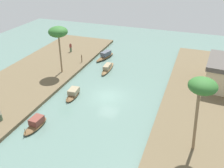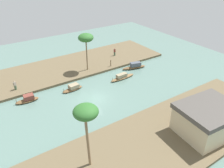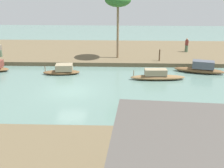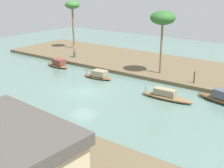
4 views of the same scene
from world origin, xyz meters
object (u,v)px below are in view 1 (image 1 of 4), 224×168
sampan_with_tall_canopy (105,56)px  mooring_post (82,58)px  person_by_mooring (71,48)px  person_on_near_bank (0,115)px  sampan_downstream_large (36,124)px  palm_tree_right_tall (202,88)px  sampan_open_hull (108,68)px  sampan_near_left_bank (73,93)px  palm_tree_left_near (58,32)px

sampan_with_tall_canopy → mooring_post: mooring_post is taller
mooring_post → person_by_mooring: bearing=-132.3°
mooring_post → person_on_near_bank: bearing=-3.7°
sampan_downstream_large → palm_tree_right_tall: palm_tree_right_tall is taller
sampan_downstream_large → palm_tree_right_tall: bearing=100.1°
sampan_open_hull → person_by_mooring: (-4.49, -9.05, 0.73)m
sampan_open_hull → mooring_post: bearing=-100.9°
sampan_with_tall_canopy → person_by_mooring: size_ratio=3.01×
sampan_downstream_large → sampan_near_left_bank: bearing=177.6°
sampan_near_left_bank → person_on_near_bank: size_ratio=2.34×
sampan_downstream_large → sampan_near_left_bank: size_ratio=0.97×
mooring_post → palm_tree_left_near: (4.56, -1.18, 5.62)m
sampan_near_left_bank → sampan_with_tall_canopy: bearing=179.0°
person_by_mooring → palm_tree_left_near: 10.41m
person_by_mooring → palm_tree_right_tall: bearing=71.9°
sampan_open_hull → palm_tree_left_near: (3.80, -6.13, 6.31)m
sampan_open_hull → person_on_near_bank: 18.26m
sampan_downstream_large → mooring_post: bearing=-167.2°
sampan_with_tall_canopy → person_by_mooring: (0.09, -6.88, 0.62)m
sampan_with_tall_canopy → sampan_near_left_bank: size_ratio=1.36×
sampan_downstream_large → sampan_open_hull: sampan_downstream_large is taller
sampan_with_tall_canopy → person_by_mooring: person_by_mooring is taller
sampan_open_hull → palm_tree_left_near: 9.58m
person_by_mooring → palm_tree_left_near: palm_tree_left_near is taller
sampan_open_hull → person_on_near_bank: bearing=-21.7°
sampan_with_tall_canopy → palm_tree_right_tall: bearing=54.5°
sampan_with_tall_canopy → person_on_near_bank: bearing=4.0°
sampan_with_tall_canopy → sampan_near_left_bank: (13.73, 0.81, -0.09)m
person_on_near_bank → mooring_post: bearing=-36.5°
sampan_open_hull → sampan_near_left_bank: bearing=-10.6°
sampan_open_hull → person_on_near_bank: person_on_near_bank is taller
sampan_downstream_large → palm_tree_right_tall: size_ratio=0.48×
palm_tree_left_near → sampan_near_left_bank: bearing=41.7°
palm_tree_right_tall → sampan_near_left_bank: bearing=-109.2°
palm_tree_right_tall → palm_tree_left_near: bearing=-118.0°
sampan_open_hull → palm_tree_left_near: size_ratio=0.73×
sampan_downstream_large → palm_tree_left_near: 14.66m
palm_tree_left_near → palm_tree_right_tall: size_ratio=0.96×
sampan_with_tall_canopy → person_on_near_bank: (21.77, -3.93, 0.60)m
sampan_open_hull → person_by_mooring: person_by_mooring is taller
person_on_near_bank → mooring_post: (-17.96, 1.15, -0.02)m
sampan_open_hull → mooring_post: mooring_post is taller
sampan_open_hull → sampan_downstream_large: bearing=-9.4°
sampan_with_tall_canopy → palm_tree_left_near: palm_tree_left_near is taller
sampan_with_tall_canopy → sampan_near_left_bank: 13.76m
mooring_post → palm_tree_right_tall: palm_tree_right_tall is taller
sampan_near_left_bank → sampan_open_hull: 9.26m
mooring_post → palm_tree_left_near: bearing=-14.5°
sampan_with_tall_canopy → sampan_downstream_large: 21.00m
sampan_downstream_large → palm_tree_right_tall: (-1.89, 16.13, 6.52)m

